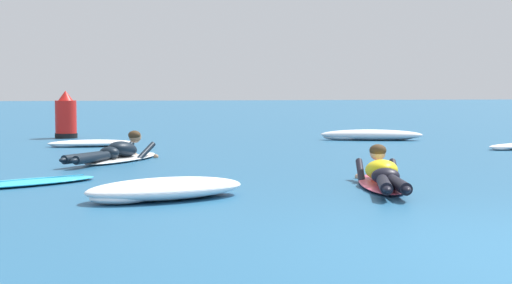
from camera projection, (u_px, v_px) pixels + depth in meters
The scene contains 8 objects.
ground_plane at pixel (259, 148), 15.49m from camera, with size 120.00×120.00×0.00m, color #235B84.
surfer_near at pixel (383, 176), 9.34m from camera, with size 1.02×2.48×0.54m.
surfer_far at pixel (117, 153), 12.58m from camera, with size 1.74×2.29×0.54m.
drifting_surfboard at pixel (23, 182), 9.56m from camera, with size 1.96×1.46×0.16m.
whitewater_mid_left at pixel (166, 189), 8.36m from camera, with size 1.98×1.33×0.23m.
whitewater_mid_right at pixel (91, 143), 15.90m from camera, with size 1.79×0.69×0.14m.
whitewater_back at pixel (372, 135), 17.81m from camera, with size 2.44×1.26×0.25m.
channel_marker_buoy at pixel (66, 119), 18.53m from camera, with size 0.54×0.54×1.16m.
Camera 1 is at (-3.09, -5.13, 1.22)m, focal length 53.45 mm.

